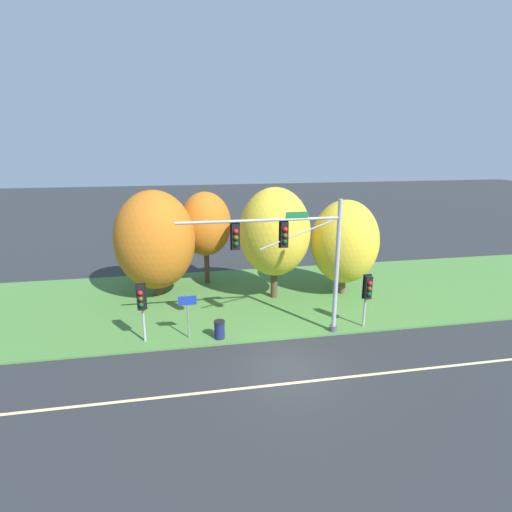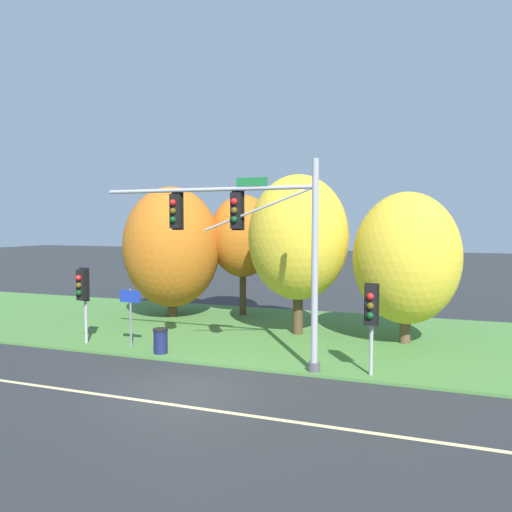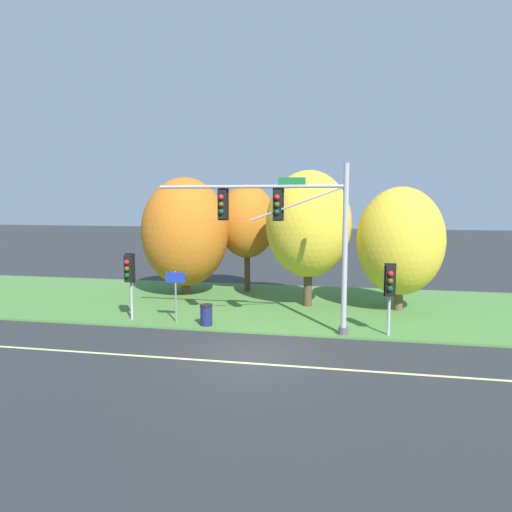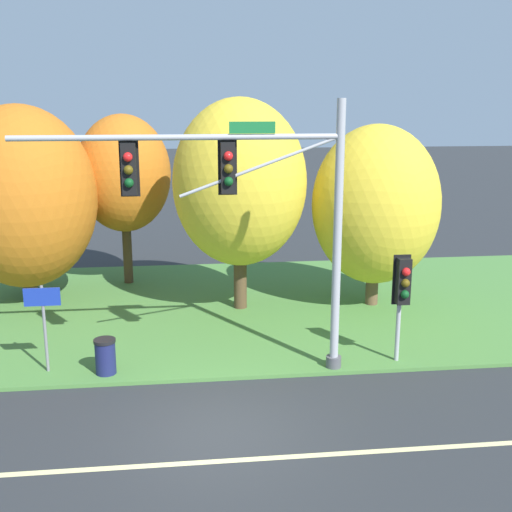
# 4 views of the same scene
# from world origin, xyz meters

# --- Properties ---
(ground_plane) EXTENTS (160.00, 160.00, 0.00)m
(ground_plane) POSITION_xyz_m (0.00, 0.00, 0.00)
(ground_plane) COLOR #282B2D
(lane_stripe) EXTENTS (36.00, 0.16, 0.01)m
(lane_stripe) POSITION_xyz_m (0.00, -1.20, 0.00)
(lane_stripe) COLOR beige
(lane_stripe) RESTS_ON ground
(grass_verge) EXTENTS (48.00, 11.50, 0.10)m
(grass_verge) POSITION_xyz_m (0.00, 8.25, 0.05)
(grass_verge) COLOR #477A38
(grass_verge) RESTS_ON ground
(traffic_signal_mast) EXTENTS (8.00, 0.49, 6.90)m
(traffic_signal_mast) POSITION_xyz_m (0.97, 2.82, 4.57)
(traffic_signal_mast) COLOR #9EA0A5
(traffic_signal_mast) RESTS_ON grass_verge
(pedestrian_signal_near_kerb) EXTENTS (0.46, 0.55, 2.95)m
(pedestrian_signal_near_kerb) POSITION_xyz_m (4.97, 2.90, 2.21)
(pedestrian_signal_near_kerb) COLOR #9EA0A5
(pedestrian_signal_near_kerb) RESTS_ON grass_verge
(pedestrian_signal_further_along) EXTENTS (0.46, 0.55, 3.06)m
(pedestrian_signal_further_along) POSITION_xyz_m (-6.40, 3.29, 2.31)
(pedestrian_signal_further_along) COLOR #9EA0A5
(pedestrian_signal_further_along) RESTS_ON grass_verge
(route_sign_post) EXTENTS (0.91, 0.08, 2.31)m
(route_sign_post) POSITION_xyz_m (-4.25, 3.41, 1.66)
(route_sign_post) COLOR slate
(route_sign_post) RESTS_ON grass_verge
(tree_nearest_road) EXTENTS (4.97, 4.97, 6.73)m
(tree_nearest_road) POSITION_xyz_m (-6.06, 9.81, 3.71)
(tree_nearest_road) COLOR #4C3823
(tree_nearest_road) RESTS_ON grass_verge
(tree_left_of_mast) EXTENTS (3.47, 3.47, 6.35)m
(tree_left_of_mast) POSITION_xyz_m (-2.80, 11.56, 4.27)
(tree_left_of_mast) COLOR #4C3823
(tree_left_of_mast) RESTS_ON grass_verge
(tree_behind_signpost) EXTENTS (4.34, 4.34, 6.95)m
(tree_behind_signpost) POSITION_xyz_m (1.19, 8.04, 4.32)
(tree_behind_signpost) COLOR #4C3823
(tree_behind_signpost) RESTS_ON grass_verge
(tree_mid_verge) EXTENTS (4.24, 4.24, 6.10)m
(tree_mid_verge) POSITION_xyz_m (5.71, 7.92, 3.54)
(tree_mid_verge) COLOR brown
(tree_mid_verge) RESTS_ON grass_verge
(trash_bin) EXTENTS (0.56, 0.56, 0.93)m
(trash_bin) POSITION_xyz_m (-2.74, 3.10, 0.57)
(trash_bin) COLOR #191E4C
(trash_bin) RESTS_ON grass_verge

